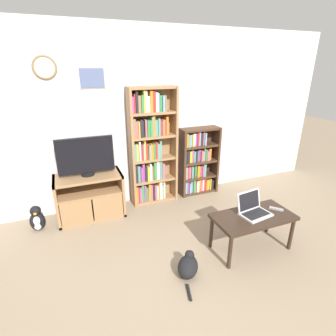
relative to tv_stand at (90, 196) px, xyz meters
name	(u,v)px	position (x,y,z in m)	size (l,w,h in m)	color
ground_plane	(204,303)	(0.77, -1.94, -0.32)	(18.00, 18.00, 0.00)	gray
wall_back	(134,120)	(0.77, 0.30, 0.98)	(6.81, 0.09, 2.60)	silver
tv_stand	(90,196)	(0.00, 0.00, 0.00)	(0.92, 0.46, 0.64)	#9E754C
television	(86,156)	(0.01, 0.03, 0.59)	(0.75, 0.18, 0.54)	black
bookshelf_tall	(151,148)	(0.96, 0.14, 0.56)	(0.72, 0.25, 1.79)	#9E754C
bookshelf_short	(197,163)	(1.77, 0.14, 0.22)	(0.66, 0.25, 1.13)	#472D1E
coffee_table	(253,219)	(1.67, -1.44, 0.07)	(0.94, 0.47, 0.45)	#332319
laptop	(253,209)	(1.69, -1.40, 0.19)	(0.38, 0.32, 0.25)	silver
remote_near_laptop	(276,209)	(2.01, -1.44, 0.14)	(0.14, 0.15, 0.02)	#99999E
cat	(188,266)	(0.79, -1.56, -0.21)	(0.34, 0.50, 0.26)	black
penguin_figurine	(37,219)	(-0.71, -0.09, -0.16)	(0.19, 0.17, 0.35)	black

